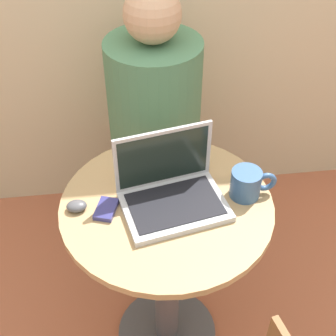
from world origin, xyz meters
name	(u,v)px	position (x,y,z in m)	size (l,w,h in m)	color
ground_plane	(167,332)	(0.00, 0.00, 0.00)	(12.00, 12.00, 0.00)	#B26042
round_table	(167,253)	(0.00, 0.00, 0.53)	(0.67, 0.67, 0.78)	#4C4C51
laptop	(171,190)	(0.01, 0.01, 0.82)	(0.35, 0.28, 0.22)	#B7B7BC
cell_phone	(106,209)	(-0.19, -0.01, 0.79)	(0.08, 0.10, 0.02)	navy
computer_mouse	(77,206)	(-0.28, 0.01, 0.79)	(0.06, 0.05, 0.03)	#4C4C51
coffee_cup	(247,183)	(0.25, 0.01, 0.83)	(0.15, 0.10, 0.09)	#335684
person_seated	(155,142)	(0.03, 0.65, 0.52)	(0.39, 0.60, 1.25)	brown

